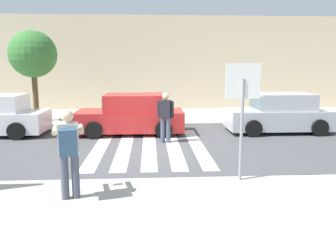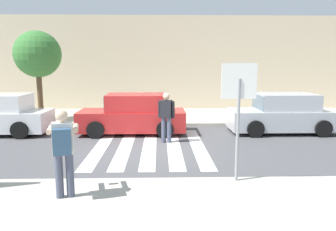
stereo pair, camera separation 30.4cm
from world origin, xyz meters
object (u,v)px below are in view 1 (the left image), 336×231
photographer_with_backpack (69,147)px  parked_car_red (131,115)px  stop_sign (243,96)px  street_tree_west (33,55)px  pedestrian_crossing (165,115)px  parked_car_silver (279,114)px

photographer_with_backpack → parked_car_red: bearing=83.0°
photographer_with_backpack → parked_car_red: size_ratio=0.42×
stop_sign → photographer_with_backpack: bearing=-166.2°
street_tree_west → pedestrian_crossing: bearing=-34.1°
pedestrian_crossing → parked_car_silver: 4.90m
photographer_with_backpack → parked_car_red: (0.80, 6.56, -0.44)m
stop_sign → pedestrian_crossing: size_ratio=1.50×
stop_sign → pedestrian_crossing: (-1.47, 4.14, -1.05)m
stop_sign → parked_car_silver: (3.17, 5.69, -1.30)m
stop_sign → parked_car_silver: size_ratio=0.63×
photographer_with_backpack → street_tree_west: 9.72m
pedestrian_crossing → street_tree_west: street_tree_west is taller
photographer_with_backpack → parked_car_silver: bearing=44.4°
parked_car_red → street_tree_west: bearing=152.6°
photographer_with_backpack → parked_car_silver: (6.70, 6.56, -0.44)m
street_tree_west → photographer_with_backpack: bearing=-68.0°
parked_car_silver → photographer_with_backpack: bearing=-135.6°
pedestrian_crossing → parked_car_silver: (4.64, 1.56, -0.25)m
stop_sign → pedestrian_crossing: stop_sign is taller
photographer_with_backpack → street_tree_west: bearing=112.0°
parked_car_red → pedestrian_crossing: bearing=-51.0°
photographer_with_backpack → stop_sign: bearing=13.8°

